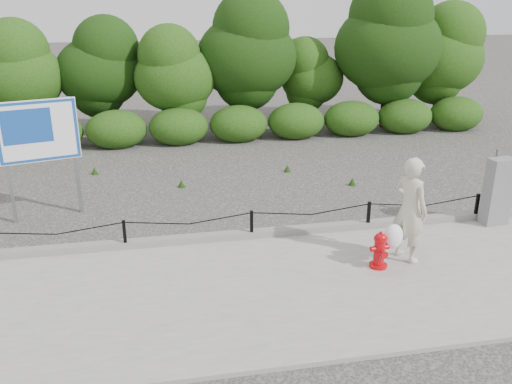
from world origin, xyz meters
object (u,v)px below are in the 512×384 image
object	(u,v)px
pedestrian	(409,211)
utility_cabinet	(498,191)
fire_hydrant	(380,250)
advertising_sign	(38,137)

from	to	relation	value
pedestrian	utility_cabinet	xyz separation A→B (m)	(2.60, 1.16, -0.23)
fire_hydrant	advertising_sign	world-z (taller)	advertising_sign
fire_hydrant	utility_cabinet	xyz separation A→B (m)	(3.21, 1.38, 0.40)
fire_hydrant	pedestrian	size ratio (longest dim) A/B	0.35
pedestrian	advertising_sign	size ratio (longest dim) A/B	0.74
pedestrian	utility_cabinet	bearing A→B (deg)	-90.94
utility_cabinet	advertising_sign	distance (m)	9.84
fire_hydrant	advertising_sign	xyz separation A→B (m)	(-6.29, 3.69, 1.47)
fire_hydrant	advertising_sign	size ratio (longest dim) A/B	0.26
utility_cabinet	pedestrian	bearing A→B (deg)	-161.80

